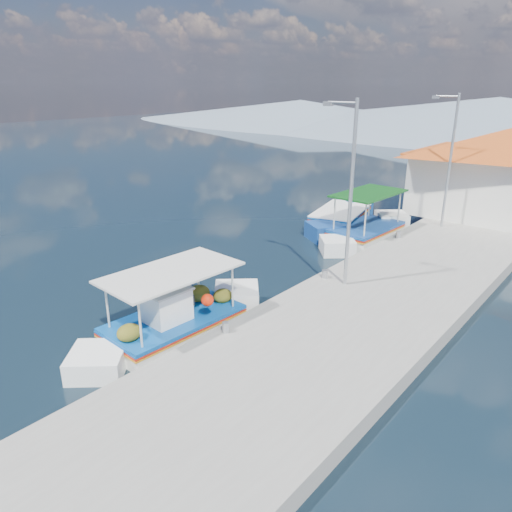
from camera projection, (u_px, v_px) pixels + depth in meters
The scene contains 9 objects.
ground at pixel (207, 281), 17.72m from camera, with size 160.00×160.00×0.00m, color black.
quay at pixel (427, 267), 18.40m from camera, with size 5.00×44.00×0.50m, color gray.
bollards at pixel (369, 250), 18.99m from camera, with size 0.20×17.20×0.30m.
main_caique at pixel (176, 322), 13.77m from camera, with size 2.22×6.87×2.26m.
caique_green_canopy at pixel (367, 232), 22.22m from camera, with size 2.22×6.72×2.51m.
caique_blue_hull at pixel (342, 219), 24.53m from camera, with size 3.19×6.98×1.28m.
harbor_building at pixel (508, 171), 23.84m from camera, with size 10.49×10.49×4.40m.
lamp_post_near at pixel (349, 186), 15.12m from camera, with size 1.21×0.14×6.00m.
lamp_post_far at pixel (449, 155), 21.61m from camera, with size 1.21×0.14×6.00m.
Camera 1 is at (11.88, -11.36, 6.93)m, focal length 33.64 mm.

